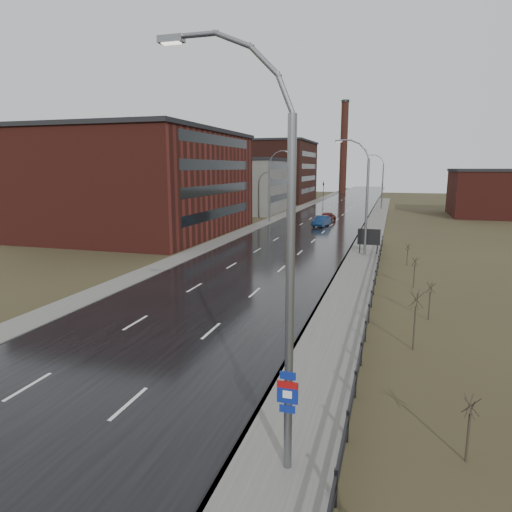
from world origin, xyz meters
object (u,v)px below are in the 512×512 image
Objects in this scene: streetlight_main at (278,267)px; billboard at (369,238)px; car_near at (321,221)px; car_far at (328,217)px.

streetlight_main is 35.29m from billboard.
car_near is (-8.02, 21.21, -1.00)m from billboard.
billboard reaches higher than car_near.
billboard is (0.63, 35.02, -4.28)m from streetlight_main.
car_near is 6.67m from car_far.
billboard is 0.58× the size of car_far.
car_far is at bearing 97.36° from car_near.
billboard is at bearing 112.81° from car_far.
billboard is 0.56× the size of car_near.
car_far is (0.04, 6.67, 0.00)m from car_near.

